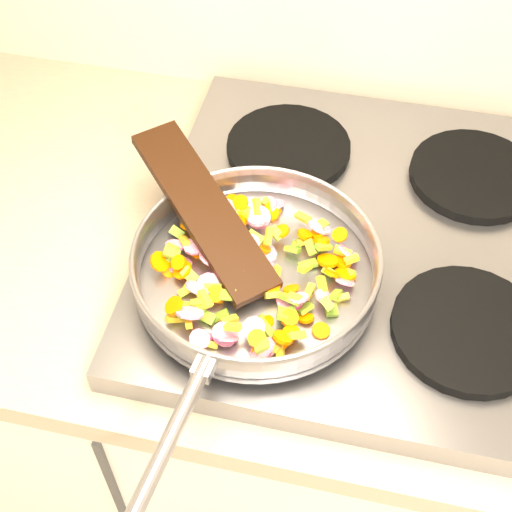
# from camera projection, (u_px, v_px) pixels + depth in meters

# --- Properties ---
(cooktop) EXTENTS (0.60, 0.60, 0.04)m
(cooktop) POSITION_uv_depth(u_px,v_px,m) (366.00, 242.00, 1.01)
(cooktop) COLOR #939399
(cooktop) RESTS_ON counter_top
(grate_fl) EXTENTS (0.19, 0.19, 0.02)m
(grate_fl) POSITION_uv_depth(u_px,v_px,m) (247.00, 290.00, 0.92)
(grate_fl) COLOR black
(grate_fl) RESTS_ON cooktop
(grate_fr) EXTENTS (0.19, 0.19, 0.02)m
(grate_fr) POSITION_uv_depth(u_px,v_px,m) (468.00, 329.00, 0.88)
(grate_fr) COLOR black
(grate_fr) RESTS_ON cooktop
(grate_bl) EXTENTS (0.19, 0.19, 0.02)m
(grate_bl) POSITION_uv_depth(u_px,v_px,m) (288.00, 147.00, 1.09)
(grate_bl) COLOR black
(grate_bl) RESTS_ON cooktop
(grate_br) EXTENTS (0.19, 0.19, 0.02)m
(grate_br) POSITION_uv_depth(u_px,v_px,m) (474.00, 175.00, 1.05)
(grate_br) COLOR black
(grate_br) RESTS_ON cooktop
(saute_pan) EXTENTS (0.35, 0.52, 0.05)m
(saute_pan) POSITION_uv_depth(u_px,v_px,m) (255.00, 266.00, 0.90)
(saute_pan) COLOR #9E9EA5
(saute_pan) RESTS_ON grate_fl
(vegetable_heap) EXTENTS (0.27, 0.28, 0.05)m
(vegetable_heap) POSITION_uv_depth(u_px,v_px,m) (249.00, 267.00, 0.91)
(vegetable_heap) COLOR #FF7200
(vegetable_heap) RESTS_ON saute_pan
(wooden_spatula) EXTENTS (0.25, 0.25, 0.07)m
(wooden_spatula) POSITION_uv_depth(u_px,v_px,m) (203.00, 208.00, 0.93)
(wooden_spatula) COLOR black
(wooden_spatula) RESTS_ON saute_pan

